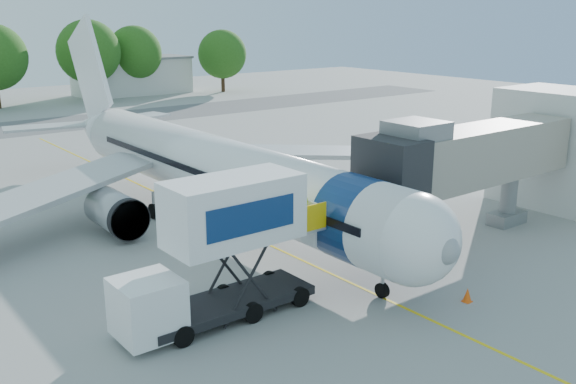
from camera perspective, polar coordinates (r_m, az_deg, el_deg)
ground at (r=33.96m, az=-3.28°, el=-3.99°), size 160.00×160.00×0.00m
guidance_line at (r=33.96m, az=-3.28°, el=-3.98°), size 0.15×70.00×0.01m
taxiway_strip at (r=71.66m, az=-22.88°, el=5.24°), size 120.00×10.00×0.01m
aircraft at (r=36.47m, az=-7.04°, el=2.12°), size 34.17×37.73×11.35m
jet_bridge at (r=33.26m, az=15.13°, el=2.85°), size 13.90×3.20×6.60m
terminal_stub at (r=42.16m, az=23.77°, el=3.51°), size 5.00×8.00×7.00m
catering_hiloader at (r=24.30m, az=-6.11°, el=-5.25°), size 8.50×2.44×5.50m
safety_cone_a at (r=27.46m, az=15.65°, el=-8.83°), size 0.38×0.38×0.60m
outbuilding_right at (r=97.46m, az=-13.67°, el=10.04°), size 16.40×7.40×5.30m
tree_e at (r=90.99m, az=-17.30°, el=11.83°), size 8.38×8.38×10.68m
tree_f at (r=95.54m, az=-13.49°, el=11.92°), size 7.67×7.67×9.78m
tree_g at (r=97.61m, az=-5.87°, el=12.09°), size 7.16×7.16×9.13m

